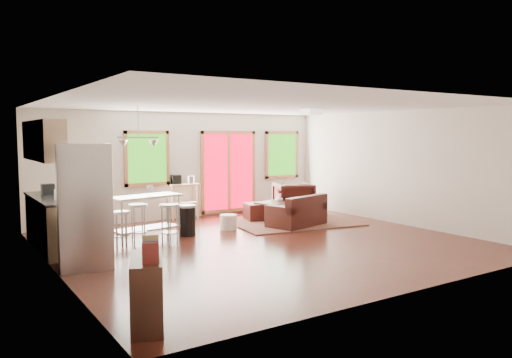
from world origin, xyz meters
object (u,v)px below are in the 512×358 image
ottoman (259,212)px  island (146,209)px  armchair (293,197)px  refrigerator (85,206)px  rug (292,222)px  kitchen_cart (183,189)px  coffee_table (279,204)px  loveseat (298,214)px

ottoman → island: bearing=-167.3°
armchair → refrigerator: (-5.71, -2.23, 0.50)m
rug → kitchen_cart: size_ratio=2.58×
kitchen_cart → refrigerator: bearing=-133.7°
rug → coffee_table: 0.63m
refrigerator → kitchen_cart: 4.54m
armchair → island: size_ratio=0.63×
coffee_table → refrigerator: size_ratio=0.66×
armchair → kitchen_cart: size_ratio=0.85×
rug → ottoman: size_ratio=4.55×
armchair → kitchen_cart: (-2.58, 1.05, 0.28)m
kitchen_cart → rug: bearing=-43.8°
armchair → ottoman: armchair is taller
rug → ottoman: bearing=125.1°
refrigerator → armchair: bearing=30.3°
island → kitchen_cart: bearing=48.8°
ottoman → island: size_ratio=0.42×
loveseat → armchair: size_ratio=1.60×
loveseat → kitchen_cart: 2.95m
loveseat → kitchen_cart: kitchen_cart is taller
ottoman → island: (-3.08, -0.69, 0.40)m
refrigerator → kitchen_cart: refrigerator is taller
armchair → kitchen_cart: bearing=-1.6°
loveseat → ottoman: size_ratio=2.40×
rug → coffee_table: coffee_table is taller
coffee_table → island: size_ratio=0.87×
ottoman → kitchen_cart: size_ratio=0.57×
coffee_table → refrigerator: (-5.06, -1.94, 0.58)m
rug → loveseat: bearing=-111.8°
armchair → island: armchair is taller
loveseat → armchair: (0.85, 1.29, 0.18)m
ottoman → rug: bearing=-54.9°
island → kitchen_cart: kitchen_cart is taller
refrigerator → island: (1.50, 1.41, -0.36)m
coffee_table → ottoman: bearing=160.7°
refrigerator → kitchen_cart: (3.13, 3.27, -0.22)m
ottoman → refrigerator: 5.09m
rug → armchair: size_ratio=3.04×
loveseat → armchair: 1.55m
island → kitchen_cart: 2.48m
rug → loveseat: (-0.20, -0.49, 0.27)m
rug → coffee_table: size_ratio=2.21×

